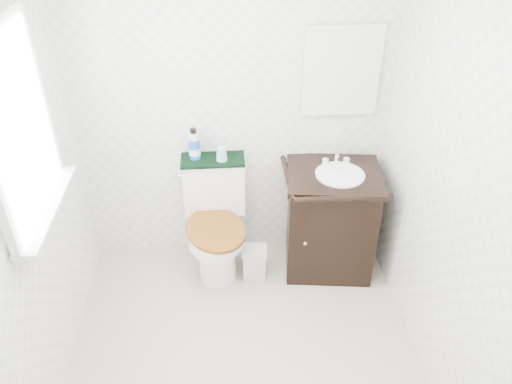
{
  "coord_description": "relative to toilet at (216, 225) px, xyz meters",
  "views": [
    {
      "loc": [
        -0.09,
        -2.0,
        2.61
      ],
      "look_at": [
        0.12,
        0.75,
        0.79
      ],
      "focal_mm": 35.0,
      "sensor_mm": 36.0,
      "label": 1
    }
  ],
  "objects": [
    {
      "name": "towel",
      "position": [
        0.0,
        0.12,
        0.49
      ],
      "size": [
        0.45,
        0.22,
        0.02
      ],
      "primitive_type": "cube",
      "color": "black",
      "rests_on": "toilet"
    },
    {
      "name": "mirror",
      "position": [
        0.89,
        0.21,
        1.08
      ],
      "size": [
        0.5,
        0.02,
        0.6
      ],
      "primitive_type": "cube",
      "color": "silver",
      "rests_on": "wall_back"
    },
    {
      "name": "window",
      "position": [
        -0.91,
        -0.72,
        1.18
      ],
      "size": [
        0.02,
        0.7,
        0.9
      ],
      "primitive_type": "cube",
      "color": "white",
      "rests_on": "wall_left"
    },
    {
      "name": "wall_back",
      "position": [
        0.16,
        0.23,
        0.83
      ],
      "size": [
        2.4,
        0.0,
        2.4
      ],
      "primitive_type": "plane",
      "rotation": [
        1.57,
        0.0,
        0.0
      ],
      "color": "white",
      "rests_on": "ground"
    },
    {
      "name": "wall_left",
      "position": [
        -0.94,
        -0.97,
        0.83
      ],
      "size": [
        0.0,
        2.4,
        2.4
      ],
      "primitive_type": "plane",
      "rotation": [
        1.57,
        0.0,
        1.57
      ],
      "color": "white",
      "rests_on": "ground"
    },
    {
      "name": "trash_bin",
      "position": [
        0.27,
        -0.17,
        -0.23
      ],
      "size": [
        0.19,
        0.16,
        0.26
      ],
      "color": "silver",
      "rests_on": "floor"
    },
    {
      "name": "floor",
      "position": [
        0.16,
        -0.97,
        -0.37
      ],
      "size": [
        2.4,
        2.4,
        0.0
      ],
      "primitive_type": "plane",
      "color": "beige",
      "rests_on": "ground"
    },
    {
      "name": "wall_right",
      "position": [
        1.26,
        -0.97,
        0.83
      ],
      "size": [
        0.0,
        2.4,
        2.4
      ],
      "primitive_type": "plane",
      "rotation": [
        1.57,
        0.0,
        -1.57
      ],
      "color": "white",
      "rests_on": "ground"
    },
    {
      "name": "soap_bar",
      "position": [
        0.79,
        0.05,
        0.46
      ],
      "size": [
        0.06,
        0.04,
        0.02
      ],
      "primitive_type": "ellipsoid",
      "color": "#186875",
      "rests_on": "vanity"
    },
    {
      "name": "mouthwash_bottle",
      "position": [
        -0.12,
        0.14,
        0.6
      ],
      "size": [
        0.08,
        0.08,
        0.23
      ],
      "color": "blue",
      "rests_on": "towel"
    },
    {
      "name": "cup",
      "position": [
        0.06,
        0.1,
        0.54
      ],
      "size": [
        0.08,
        0.08,
        0.1
      ],
      "primitive_type": "cone",
      "color": "#96C0F5",
      "rests_on": "towel"
    },
    {
      "name": "toilet",
      "position": [
        0.0,
        0.0,
        0.0
      ],
      "size": [
        0.52,
        0.69,
        0.85
      ],
      "color": "white",
      "rests_on": "floor"
    },
    {
      "name": "vanity",
      "position": [
        0.84,
        -0.06,
        0.06
      ],
      "size": [
        0.72,
        0.64,
        0.92
      ],
      "color": "black",
      "rests_on": "floor"
    }
  ]
}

